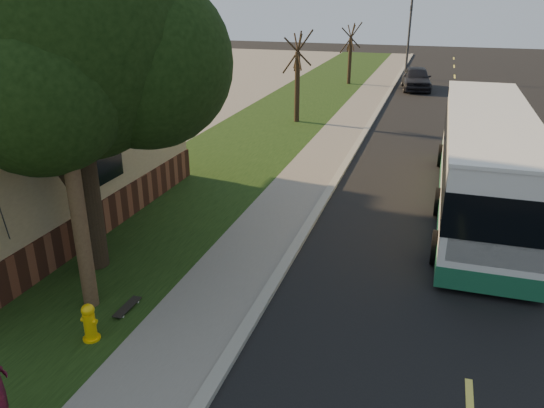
{
  "coord_description": "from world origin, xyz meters",
  "views": [
    {
      "loc": [
        2.99,
        -6.74,
        6.02
      ],
      "look_at": [
        -0.36,
        3.94,
        1.5
      ],
      "focal_mm": 35.0,
      "sensor_mm": 36.0,
      "label": 1
    }
  ],
  "objects_px": {
    "fire_hydrant": "(89,322)",
    "utility_pole": "(58,78)",
    "skateboard_main": "(127,307)",
    "distant_car": "(416,78)",
    "leafy_tree": "(71,36)",
    "bare_tree_near": "(297,78)",
    "transit_bus": "(485,159)",
    "bare_tree_far": "(350,55)",
    "traffic_signal": "(409,33)"
  },
  "relations": [
    {
      "from": "fire_hydrant",
      "to": "utility_pole",
      "type": "height_order",
      "value": "utility_pole"
    },
    {
      "from": "skateboard_main",
      "to": "distant_car",
      "type": "height_order",
      "value": "distant_car"
    },
    {
      "from": "leafy_tree",
      "to": "bare_tree_near",
      "type": "xyz_separation_m",
      "value": [
        0.67,
        15.35,
        -3.02
      ]
    },
    {
      "from": "utility_pole",
      "to": "distant_car",
      "type": "xyz_separation_m",
      "value": [
        4.81,
        28.43,
        -3.9
      ]
    },
    {
      "from": "distant_car",
      "to": "transit_bus",
      "type": "bearing_deg",
      "value": -88.8
    },
    {
      "from": "bare_tree_far",
      "to": "skateboard_main",
      "type": "xyz_separation_m",
      "value": [
        0.5,
        -28.95,
        -1.88
      ]
    },
    {
      "from": "bare_tree_near",
      "to": "transit_bus",
      "type": "height_order",
      "value": "bare_tree_near"
    },
    {
      "from": "transit_bus",
      "to": "skateboard_main",
      "type": "bearing_deg",
      "value": -131.27
    },
    {
      "from": "distant_car",
      "to": "bare_tree_far",
      "type": "bearing_deg",
      "value": 165.7
    },
    {
      "from": "utility_pole",
      "to": "bare_tree_near",
      "type": "height_order",
      "value": "utility_pole"
    },
    {
      "from": "transit_bus",
      "to": "traffic_signal",
      "type": "bearing_deg",
      "value": 98.99
    },
    {
      "from": "bare_tree_near",
      "to": "bare_tree_far",
      "type": "height_order",
      "value": "bare_tree_near"
    },
    {
      "from": "bare_tree_far",
      "to": "traffic_signal",
      "type": "bearing_deg",
      "value": 48.81
    },
    {
      "from": "bare_tree_far",
      "to": "transit_bus",
      "type": "bearing_deg",
      "value": -70.47
    },
    {
      "from": "utility_pole",
      "to": "distant_car",
      "type": "bearing_deg",
      "value": 80.41
    },
    {
      "from": "fire_hydrant",
      "to": "leafy_tree",
      "type": "distance_m",
      "value": 5.65
    },
    {
      "from": "traffic_signal",
      "to": "skateboard_main",
      "type": "distance_m",
      "value": 33.23
    },
    {
      "from": "fire_hydrant",
      "to": "distant_car",
      "type": "xyz_separation_m",
      "value": [
        4.1,
        29.43,
        0.3
      ]
    },
    {
      "from": "utility_pole",
      "to": "distant_car",
      "type": "distance_m",
      "value": 29.1
    },
    {
      "from": "traffic_signal",
      "to": "transit_bus",
      "type": "bearing_deg",
      "value": -81.01
    },
    {
      "from": "fire_hydrant",
      "to": "utility_pole",
      "type": "bearing_deg",
      "value": 125.38
    },
    {
      "from": "bare_tree_near",
      "to": "bare_tree_far",
      "type": "bearing_deg",
      "value": 87.61
    },
    {
      "from": "distant_car",
      "to": "utility_pole",
      "type": "bearing_deg",
      "value": -106.63
    },
    {
      "from": "bare_tree_near",
      "to": "traffic_signal",
      "type": "xyz_separation_m",
      "value": [
        4.0,
        16.0,
        1.01
      ]
    },
    {
      "from": "fire_hydrant",
      "to": "bare_tree_near",
      "type": "height_order",
      "value": "bare_tree_near"
    },
    {
      "from": "traffic_signal",
      "to": "skateboard_main",
      "type": "xyz_separation_m",
      "value": [
        -3.0,
        -32.95,
        -3.04
      ]
    },
    {
      "from": "fire_hydrant",
      "to": "leafy_tree",
      "type": "bearing_deg",
      "value": 120.67
    },
    {
      "from": "traffic_signal",
      "to": "bare_tree_near",
      "type": "bearing_deg",
      "value": -104.04
    },
    {
      "from": "utility_pole",
      "to": "skateboard_main",
      "type": "bearing_deg",
      "value": 3.79
    },
    {
      "from": "utility_pole",
      "to": "transit_bus",
      "type": "xyz_separation_m",
      "value": [
        7.76,
        7.98,
        -3.09
      ]
    },
    {
      "from": "bare_tree_near",
      "to": "skateboard_main",
      "type": "distance_m",
      "value": 17.1
    },
    {
      "from": "leafy_tree",
      "to": "bare_tree_near",
      "type": "distance_m",
      "value": 15.66
    },
    {
      "from": "transit_bus",
      "to": "leafy_tree",
      "type": "bearing_deg",
      "value": -143.75
    },
    {
      "from": "transit_bus",
      "to": "bare_tree_near",
      "type": "bearing_deg",
      "value": 131.41
    },
    {
      "from": "fire_hydrant",
      "to": "utility_pole",
      "type": "relative_size",
      "value": 0.08
    },
    {
      "from": "leafy_tree",
      "to": "transit_bus",
      "type": "bearing_deg",
      "value": 36.25
    },
    {
      "from": "bare_tree_far",
      "to": "distant_car",
      "type": "xyz_separation_m",
      "value": [
        4.5,
        -0.57,
        -1.27
      ]
    },
    {
      "from": "traffic_signal",
      "to": "distant_car",
      "type": "height_order",
      "value": "traffic_signal"
    },
    {
      "from": "bare_tree_near",
      "to": "transit_bus",
      "type": "xyz_separation_m",
      "value": [
        7.96,
        -9.02,
        -0.61
      ]
    },
    {
      "from": "bare_tree_near",
      "to": "skateboard_main",
      "type": "height_order",
      "value": "bare_tree_near"
    },
    {
      "from": "utility_pole",
      "to": "bare_tree_far",
      "type": "xyz_separation_m",
      "value": [
        0.31,
        29.01,
        -2.63
      ]
    },
    {
      "from": "utility_pole",
      "to": "bare_tree_far",
      "type": "height_order",
      "value": "utility_pole"
    },
    {
      "from": "leafy_tree",
      "to": "skateboard_main",
      "type": "xyz_separation_m",
      "value": [
        1.67,
        -1.6,
        -5.04
      ]
    },
    {
      "from": "utility_pole",
      "to": "transit_bus",
      "type": "bearing_deg",
      "value": 45.8
    },
    {
      "from": "utility_pole",
      "to": "bare_tree_far",
      "type": "distance_m",
      "value": 29.13
    },
    {
      "from": "fire_hydrant",
      "to": "utility_pole",
      "type": "xyz_separation_m",
      "value": [
        -0.71,
        0.99,
        4.2
      ]
    },
    {
      "from": "traffic_signal",
      "to": "distant_car",
      "type": "xyz_separation_m",
      "value": [
        1.0,
        -4.57,
        -2.43
      ]
    },
    {
      "from": "utility_pole",
      "to": "bare_tree_far",
      "type": "bearing_deg",
      "value": 89.4
    },
    {
      "from": "bare_tree_far",
      "to": "fire_hydrant",
      "type": "bearing_deg",
      "value": -89.24
    },
    {
      "from": "traffic_signal",
      "to": "transit_bus",
      "type": "height_order",
      "value": "traffic_signal"
    }
  ]
}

